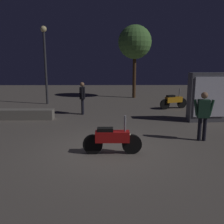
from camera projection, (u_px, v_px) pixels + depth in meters
name	position (u px, v px, depth m)	size (l,w,h in m)	color
ground_plane	(107.00, 150.00, 7.27)	(40.00, 40.00, 0.00)	#605951
motorcycle_red_foreground	(112.00, 139.00, 6.86)	(1.66, 0.30, 1.11)	black
motorcycle_orange_parked_left	(174.00, 101.00, 13.43)	(1.60, 0.66, 1.11)	black
person_rider_beside	(203.00, 112.00, 7.91)	(0.67, 0.28, 1.61)	black
person_bystander_far	(82.00, 95.00, 11.92)	(0.24, 0.66, 1.58)	black
streetlamp_near	(45.00, 55.00, 14.45)	(0.36, 0.36, 4.57)	#38383D
tree_left_bg	(135.00, 43.00, 16.87)	(2.30, 2.30, 5.01)	#4C331E
kiosk_billboard	(207.00, 97.00, 10.50)	(1.62, 0.62, 2.10)	#595960
planter_wall_low	(20.00, 114.00, 11.03)	(2.96, 0.50, 0.45)	gray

